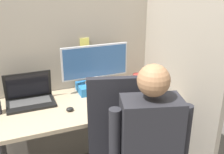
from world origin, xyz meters
TOP-DOWN VIEW (x-y plane):
  - cubicle_panel_back at (0.00, 0.67)m, footprint 1.90×0.05m
  - cubicle_panel_right at (0.73, 0.26)m, footprint 0.04×1.27m
  - desk at (0.00, 0.32)m, footprint 1.40×0.64m
  - paper_box at (0.15, 0.51)m, footprint 0.32×0.20m
  - monitor at (0.15, 0.51)m, footprint 0.58×0.19m
  - laptop at (-0.41, 0.47)m, footprint 0.37×0.23m
  - mouse at (-0.15, 0.22)m, footprint 0.06×0.05m
  - stapler at (0.62, 0.28)m, footprint 0.05×0.17m
  - carrot_toy at (0.11, 0.16)m, footprint 0.05×0.14m
  - coffee_mug at (0.55, 0.51)m, footprint 0.08×0.08m

SIDE VIEW (x-z plane):
  - desk at x=0.00m, z-range 0.18..0.93m
  - mouse at x=-0.15m, z-range 0.75..0.78m
  - carrot_toy at x=0.11m, z-range 0.75..0.80m
  - stapler at x=0.62m, z-range 0.75..0.80m
  - paper_box at x=0.15m, z-range 0.75..0.82m
  - laptop at x=-0.41m, z-range 0.67..0.92m
  - coffee_mug at x=0.55m, z-range 0.75..0.85m
  - cubicle_panel_right at x=0.73m, z-range 0.00..1.63m
  - cubicle_panel_back at x=0.00m, z-range 0.00..1.63m
  - monitor at x=0.15m, z-range 0.83..1.17m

